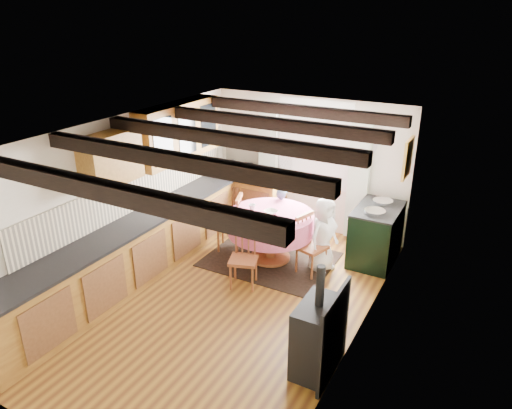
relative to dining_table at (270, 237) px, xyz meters
The scene contains 40 objects.
floor 1.35m from the dining_table, 89.81° to the right, with size 3.60×5.50×0.00m, color #8F5F1C.
ceiling 2.37m from the dining_table, 89.81° to the right, with size 3.60×5.50×0.00m, color white.
wall_back 1.66m from the dining_table, 89.83° to the left, with size 3.60×0.00×2.40m, color silver.
wall_front 4.12m from the dining_table, 89.94° to the right, with size 3.60×0.00×2.40m, color silver.
wall_left 2.35m from the dining_table, 144.33° to the right, with size 0.00×5.50×2.40m, color silver.
wall_right 2.35m from the dining_table, 35.54° to the right, with size 0.00×5.50×2.40m, color silver.
beam_a 3.80m from the dining_table, 89.93° to the right, with size 3.60×0.16×0.16m, color black.
beam_b 2.98m from the dining_table, 89.89° to the right, with size 3.60×0.16×0.16m, color black.
beam_c 2.30m from the dining_table, 89.81° to the right, with size 3.60×0.16×0.16m, color black.
beam_d 1.92m from the dining_table, 89.15° to the right, with size 3.60×0.16×0.16m, color black.
beam_e 2.03m from the dining_table, 89.65° to the left, with size 3.60×0.16×0.16m, color black.
splash_left 2.18m from the dining_table, 150.88° to the right, with size 0.02×4.50×0.55m, color beige.
splash_back 1.92m from the dining_table, 124.65° to the left, with size 1.40×0.02×0.55m, color beige.
base_cabinet_left 1.97m from the dining_table, 139.24° to the right, with size 0.60×5.30×0.88m, color olive.
base_cabinet_back 1.56m from the dining_table, 132.01° to the left, with size 1.30×0.60×0.88m, color olive.
worktop_left 2.02m from the dining_table, 138.86° to the right, with size 0.64×5.30×0.04m, color black.
worktop_back 1.62m from the dining_table, 132.51° to the left, with size 1.30×0.64×0.04m, color black.
wall_cabinet_glass 2.24m from the dining_table, behind, with size 0.34×1.80×0.90m, color olive.
wall_cabinet_solid 2.72m from the dining_table, 135.65° to the right, with size 0.34×0.90×0.70m, color olive.
window_frame 1.88m from the dining_table, 85.87° to the left, with size 1.34×0.03×1.54m, color white.
window_pane 1.88m from the dining_table, 85.89° to the left, with size 1.20×0.01×1.40m, color white.
curtain_left 1.70m from the dining_table, 118.72° to the left, with size 0.35×0.10×2.10m, color silver.
curtain_right 1.80m from the dining_table, 54.96° to the left, with size 0.35×0.10×2.10m, color silver.
curtain_rod 2.25m from the dining_table, 85.62° to the left, with size 0.03×0.03×2.00m, color black.
wall_picture 2.42m from the dining_table, 29.67° to the left, with size 0.04×0.50×0.60m, color gold.
wall_plate 2.20m from the dining_table, 53.62° to the left, with size 0.30×0.30×0.02m, color silver.
rug 0.40m from the dining_table, 90.00° to the right, with size 1.97×1.53×0.01m, color black.
dining_table is the anchor object (origin of this frame).
chair_near 0.87m from the dining_table, 89.78° to the right, with size 0.39×0.41×0.91m, color #994823, non-canonical shape.
chair_left 0.78m from the dining_table, behind, with size 0.41×0.43×0.96m, color #994823, non-canonical shape.
chair_right 0.73m from the dining_table, ahead, with size 0.40×0.42×0.94m, color #994823, non-canonical shape.
aga_range 1.67m from the dining_table, 28.04° to the left, with size 0.66×1.02×0.94m, color black, non-canonical shape.
cast_iron_stove 2.56m from the dining_table, 51.46° to the right, with size 0.40×0.66×1.33m, color black, non-canonical shape.
child_far 0.66m from the dining_table, 100.56° to the left, with size 0.37×0.24×1.02m, color #405A70.
child_right 0.86m from the dining_table, ahead, with size 0.58×0.37×1.18m, color white.
bowl_a 0.43m from the dining_table, 22.11° to the left, with size 0.21×0.21×0.05m, color silver.
bowl_b 0.57m from the dining_table, 68.15° to the right, with size 0.18×0.18×0.06m, color silver.
cup 0.56m from the dining_table, behind, with size 0.11×0.11×0.10m, color silver.
canister_tall 1.85m from the dining_table, 141.52° to the left, with size 0.15×0.15×0.26m, color #262628.
canister_wide 1.78m from the dining_table, 131.27° to the left, with size 0.18×0.18×0.20m, color #262628.
Camera 1 is at (3.02, -4.75, 3.79)m, focal length 33.26 mm.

